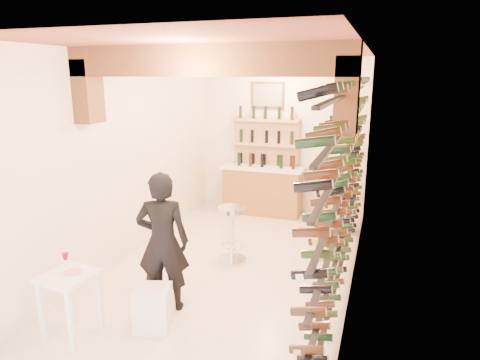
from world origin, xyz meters
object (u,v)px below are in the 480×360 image
Objects in this scene: tasting_table at (69,286)px; crate_lower at (339,226)px; wine_rack at (341,176)px; back_counter at (262,189)px; chrome_barstool at (232,230)px; person at (163,242)px; white_stool at (153,308)px.

tasting_table reaches higher than crate_lower.
back_counter is (-1.83, 2.65, -1.02)m from wine_rack.
chrome_barstool is (0.20, -2.44, -0.02)m from back_counter.
person is at bearing 59.56° from tasting_table.
tasting_table is at bearing -139.31° from wine_rack.
wine_rack is 11.58× the size of white_stool.
person is (-0.08, 0.44, 0.63)m from white_stool.
crate_lower is at bearing -20.86° from back_counter.
tasting_table is at bearing -120.08° from crate_lower.
tasting_table is at bearing -99.27° from back_counter.
person is at bearing 100.66° from white_stool.
back_counter is at bearing -108.77° from person.
tasting_table is 1.05× the size of chrome_barstool.
tasting_table is 4.96m from crate_lower.
person is (-1.96, -1.37, -0.67)m from wine_rack.
tasting_table reaches higher than white_stool.
back_counter is 3.95× the size of crate_lower.
tasting_table is 1.88× the size of white_stool.
white_stool is 4.19m from crate_lower.
wine_rack reaches higher than crate_lower.
wine_rack reaches higher than person.
person is at bearing -101.65° from chrome_barstool.
person reaches higher than back_counter.
wine_rack reaches higher than tasting_table.
person is (-0.13, -4.02, 0.35)m from back_counter.
back_counter is at bearing 94.60° from chrome_barstool.
white_stool is 0.28× the size of person.
back_counter reaches higher than white_stool.
wine_rack is 1.95m from chrome_barstool.
tasting_table is (-0.80, -4.91, 0.09)m from back_counter.
wine_rack is 6.16× the size of tasting_table.
wine_rack is at bearing -7.12° from chrome_barstool.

